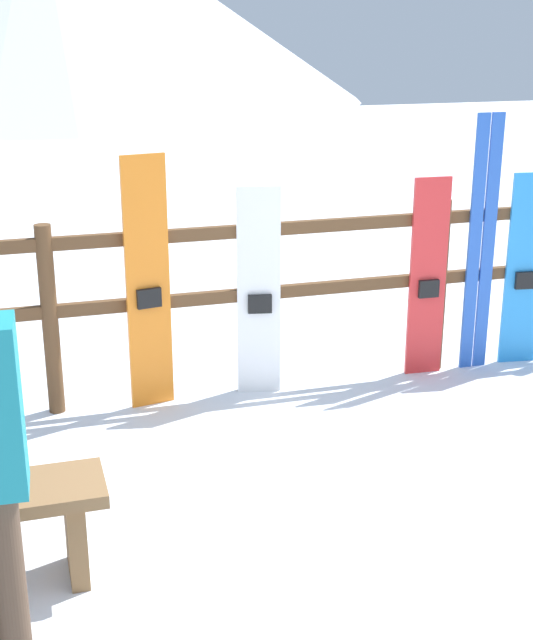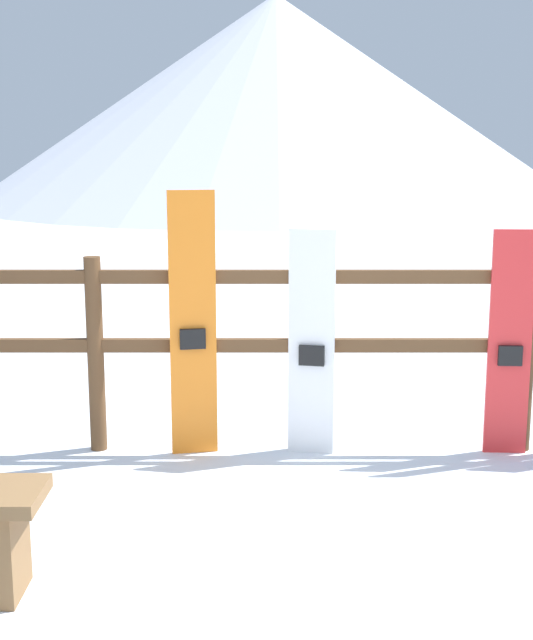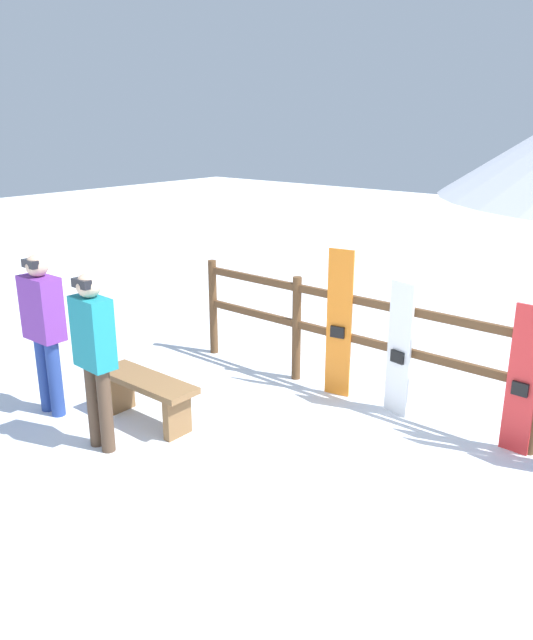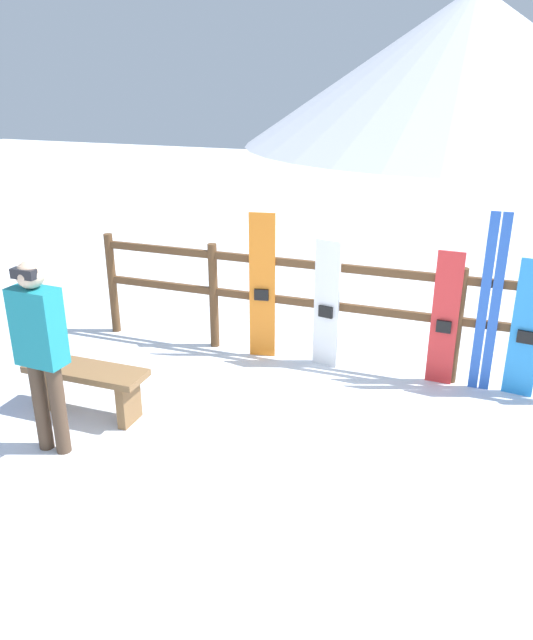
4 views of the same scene
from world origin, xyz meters
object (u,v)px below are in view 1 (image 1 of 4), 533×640
snowboard_white (259,293)px  ski_pair_blue (481,245)px  snowboard_red (428,279)px  snowboard_orange (148,285)px  snowboard_blue (525,271)px

snowboard_white → ski_pair_blue: 1.58m
snowboard_red → ski_pair_blue: 0.44m
snowboard_orange → snowboard_white: (0.70, -0.00, -0.11)m
snowboard_red → snowboard_blue: 0.74m
snowboard_orange → snowboard_red: 1.89m
snowboard_orange → ski_pair_blue: bearing=0.1°
snowboard_red → snowboard_blue: bearing=-0.0°
snowboard_orange → snowboard_white: 0.71m
ski_pair_blue → snowboard_blue: bearing=-0.6°
snowboard_red → snowboard_white: bearing=180.0°
ski_pair_blue → snowboard_blue: size_ratio=1.30×
snowboard_orange → snowboard_white: size_ratio=1.17×
snowboard_red → snowboard_blue: size_ratio=1.00×
ski_pair_blue → snowboard_red: bearing=-179.5°
snowboard_orange → snowboard_red: snowboard_orange is taller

